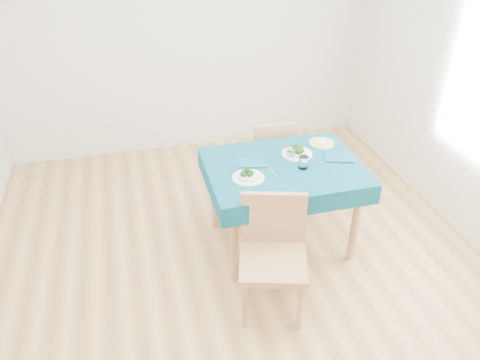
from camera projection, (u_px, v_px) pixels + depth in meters
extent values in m
cube|color=#A07742|center=(240.00, 271.00, 3.73)|extent=(4.00, 4.50, 0.02)
cube|color=silver|center=(186.00, 28.00, 4.86)|extent=(4.00, 0.02, 2.70)
cube|color=#08465A|center=(281.00, 205.00, 3.83)|extent=(1.19, 0.90, 0.76)
cube|color=#A9794F|center=(274.00, 246.00, 3.11)|extent=(0.58, 0.60, 1.13)
cube|color=#A9794F|center=(270.00, 152.00, 4.38)|extent=(0.41, 0.45, 0.98)
cube|color=silver|center=(239.00, 179.00, 3.45)|extent=(0.09, 0.19, 0.00)
cube|color=silver|center=(275.00, 174.00, 3.51)|extent=(0.05, 0.19, 0.00)
cube|color=silver|center=(289.00, 158.00, 3.73)|extent=(0.05, 0.19, 0.00)
cube|color=silver|center=(337.00, 158.00, 3.73)|extent=(0.06, 0.22, 0.00)
cube|color=#0B4E64|center=(253.00, 163.00, 3.65)|extent=(0.24, 0.19, 0.01)
cube|color=#0B4E64|center=(339.00, 158.00, 3.72)|extent=(0.26, 0.22, 0.01)
cylinder|color=white|center=(291.00, 153.00, 3.71)|extent=(0.06, 0.06, 0.08)
cylinder|color=white|center=(303.00, 162.00, 3.57)|extent=(0.08, 0.08, 0.10)
cylinder|color=#A7DC6B|center=(322.00, 143.00, 3.94)|extent=(0.21, 0.21, 0.01)
cube|color=beige|center=(322.00, 142.00, 3.93)|extent=(0.12, 0.12, 0.01)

